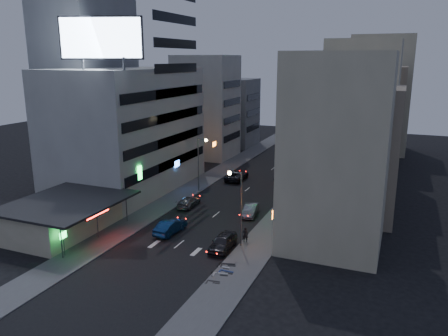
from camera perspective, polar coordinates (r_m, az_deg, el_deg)
The scene contains 29 objects.
ground at distance 44.52m, azimuth -8.36°, elevation -11.77°, with size 180.00×180.00×0.00m, color black.
sidewalk_left at distance 73.03m, azimuth -1.81°, elevation -1.21°, with size 4.00×120.00×0.12m, color #4C4C4F.
sidewalk_right at distance 68.28m, azimuth 10.55°, elevation -2.54°, with size 4.00×120.00×0.12m, color #4C4C4F.
food_court at distance 53.16m, azimuth -20.39°, elevation -5.85°, with size 11.00×13.00×3.88m.
white_building at distance 66.98m, azimuth -12.50°, elevation 4.89°, with size 14.00×24.00×18.00m, color #B8B8B3.
grey_tower at distance 74.06m, azimuth -17.34°, elevation 11.67°, with size 10.00×14.00×34.00m, color gray.
shophouse_near at distance 46.07m, azimuth 14.51°, elevation 1.98°, with size 10.00×11.00×20.00m, color beige.
shophouse_mid at distance 57.61m, azimuth 16.52°, elevation 2.18°, with size 11.00×12.00×16.00m, color tan.
shophouse_far at distance 69.98m, azimuth 17.46°, elevation 6.62°, with size 10.00×14.00×22.00m, color beige.
far_left_a at distance 87.70m, azimuth -2.33°, elevation 7.97°, with size 11.00×10.00×20.00m, color #B8B8B3.
far_left_b at distance 100.05m, azimuth 0.55°, elevation 7.29°, with size 12.00×10.00×15.00m, color gray.
far_right_a at distance 85.03m, azimuth 18.66°, elevation 6.38°, with size 11.00×12.00×18.00m, color tan.
far_right_b at distance 98.62m, azimuth 19.70°, elevation 9.02°, with size 12.00×12.00×24.00m, color beige.
billboard at distance 55.78m, azimuth -15.75°, elevation 16.00°, with size 9.52×3.75×6.20m.
street_lamp_right_near at distance 45.15m, azimuth 1.79°, elevation -3.91°, with size 1.60×0.44×8.02m.
street_lamp_left at distance 63.85m, azimuth -3.07°, elevation 1.45°, with size 1.60×0.44×8.02m.
street_lamp_right_far at distance 77.01m, azimuth 10.76°, elevation 3.40°, with size 1.60×0.44×8.02m.
parked_car_right_near at distance 45.92m, azimuth -0.15°, elevation -9.65°, with size 1.94×4.82×1.64m, color #252429.
parked_car_right_mid at distance 55.55m, azimuth 3.47°, elevation -5.49°, with size 1.52×4.36×1.44m, color gray.
parked_car_left at distance 71.32m, azimuth 1.68°, elevation -0.97°, with size 2.65×5.75×1.60m, color #242328.
parked_car_right_far at distance 72.55m, azimuth 7.63°, elevation -0.93°, with size 1.89×4.64×1.35m, color gray.
road_car_blue at distance 50.34m, azimuth -7.03°, elevation -7.60°, with size 1.69×4.84×1.59m, color navy.
road_car_silver at distance 58.94m, azimuth -4.65°, elevation -4.40°, with size 1.89×4.65×1.35m, color gray.
person at distance 47.39m, azimuth 2.80°, elevation -8.69°, with size 0.62×0.41×1.70m, color black.
scooter_black_a at distance 39.70m, azimuth -0.45°, elevation -13.91°, with size 1.79×0.60×1.09m, color black, non-canonical shape.
scooter_silver_a at distance 40.98m, azimuth 0.59°, elevation -12.84°, with size 2.04×0.68×1.25m, color #9FA2A6, non-canonical shape.
scooter_blue at distance 41.26m, azimuth 1.35°, elevation -12.66°, with size 2.01×0.67×1.23m, color navy, non-canonical shape.
scooter_black_b at distance 42.72m, azimuth 1.55°, elevation -11.66°, with size 2.06×0.69×1.26m, color black, non-canonical shape.
scooter_silver_b at distance 42.12m, azimuth 0.79°, elevation -12.24°, with size 1.66×0.55×1.01m, color silver, non-canonical shape.
Camera 1 is at (20.95, -34.23, 19.29)m, focal length 35.00 mm.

